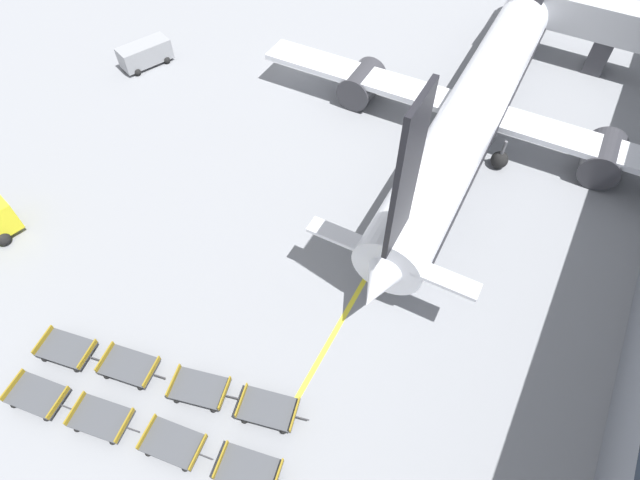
{
  "coord_description": "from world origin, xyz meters",
  "views": [
    {
      "loc": [
        21.47,
        -32.78,
        25.71
      ],
      "look_at": [
        12.06,
        -16.35,
        1.45
      ],
      "focal_mm": 28.0,
      "sensor_mm": 36.0,
      "label": 1
    }
  ],
  "objects_px": {
    "baggage_dolly_row_mid_a_col_a": "(67,349)",
    "baggage_dolly_row_mid_a_col_d": "(268,409)",
    "baggage_dolly_row_mid_a_col_c": "(200,389)",
    "airplane": "(481,96)",
    "service_van": "(145,54)",
    "baggage_dolly_row_mid_a_col_b": "(129,366)",
    "baggage_dolly_row_near_col_b": "(101,418)",
    "baggage_dolly_row_near_col_c": "(173,443)",
    "baggage_dolly_row_near_col_d": "(249,470)",
    "baggage_dolly_row_near_col_a": "(37,395)"
  },
  "relations": [
    {
      "from": "baggage_dolly_row_near_col_b",
      "to": "baggage_dolly_row_near_col_d",
      "type": "distance_m",
      "value": 8.0
    },
    {
      "from": "baggage_dolly_row_near_col_c",
      "to": "baggage_dolly_row_mid_a_col_b",
      "type": "relative_size",
      "value": 1.0
    },
    {
      "from": "baggage_dolly_row_mid_a_col_a",
      "to": "baggage_dolly_row_mid_a_col_c",
      "type": "relative_size",
      "value": 1.0
    },
    {
      "from": "airplane",
      "to": "baggage_dolly_row_mid_a_col_d",
      "type": "xyz_separation_m",
      "value": [
        -1.55,
        -26.65,
        -2.7
      ]
    },
    {
      "from": "baggage_dolly_row_near_col_a",
      "to": "baggage_dolly_row_near_col_b",
      "type": "relative_size",
      "value": 1.0
    },
    {
      "from": "baggage_dolly_row_mid_a_col_a",
      "to": "baggage_dolly_row_near_col_a",
      "type": "bearing_deg",
      "value": -75.39
    },
    {
      "from": "baggage_dolly_row_near_col_a",
      "to": "baggage_dolly_row_mid_a_col_c",
      "type": "distance_m",
      "value": 8.35
    },
    {
      "from": "baggage_dolly_row_mid_a_col_a",
      "to": "baggage_dolly_row_mid_a_col_d",
      "type": "distance_m",
      "value": 11.75
    },
    {
      "from": "baggage_dolly_row_near_col_b",
      "to": "baggage_dolly_row_near_col_d",
      "type": "bearing_deg",
      "value": 12.19
    },
    {
      "from": "baggage_dolly_row_near_col_b",
      "to": "baggage_dolly_row_mid_a_col_c",
      "type": "xyz_separation_m",
      "value": [
        3.33,
        3.68,
        0.0
      ]
    },
    {
      "from": "airplane",
      "to": "service_van",
      "type": "relative_size",
      "value": 8.56
    },
    {
      "from": "baggage_dolly_row_near_col_c",
      "to": "baggage_dolly_row_mid_a_col_d",
      "type": "xyz_separation_m",
      "value": [
        3.09,
        3.71,
        0.0
      ]
    },
    {
      "from": "baggage_dolly_row_near_col_c",
      "to": "baggage_dolly_row_near_col_d",
      "type": "relative_size",
      "value": 1.0
    },
    {
      "from": "baggage_dolly_row_mid_a_col_a",
      "to": "baggage_dolly_row_mid_a_col_c",
      "type": "bearing_deg",
      "value": 13.55
    },
    {
      "from": "baggage_dolly_row_near_col_c",
      "to": "baggage_dolly_row_mid_a_col_b",
      "type": "bearing_deg",
      "value": 157.53
    },
    {
      "from": "baggage_dolly_row_near_col_b",
      "to": "baggage_dolly_row_near_col_a",
      "type": "bearing_deg",
      "value": -168.16
    },
    {
      "from": "airplane",
      "to": "baggage_dolly_row_mid_a_col_c",
      "type": "bearing_deg",
      "value": -100.77
    },
    {
      "from": "baggage_dolly_row_mid_a_col_d",
      "to": "baggage_dolly_row_near_col_c",
      "type": "bearing_deg",
      "value": -129.8
    },
    {
      "from": "airplane",
      "to": "baggage_dolly_row_near_col_b",
      "type": "relative_size",
      "value": 11.15
    },
    {
      "from": "airplane",
      "to": "baggage_dolly_row_mid_a_col_b",
      "type": "height_order",
      "value": "airplane"
    },
    {
      "from": "service_van",
      "to": "baggage_dolly_row_mid_a_col_d",
      "type": "height_order",
      "value": "service_van"
    },
    {
      "from": "baggage_dolly_row_mid_a_col_c",
      "to": "baggage_dolly_row_mid_a_col_d",
      "type": "bearing_deg",
      "value": 13.48
    },
    {
      "from": "baggage_dolly_row_near_col_a",
      "to": "baggage_dolly_row_near_col_b",
      "type": "xyz_separation_m",
      "value": [
        3.73,
        0.78,
        0.0
      ]
    },
    {
      "from": "baggage_dolly_row_near_col_b",
      "to": "baggage_dolly_row_mid_a_col_a",
      "type": "distance_m",
      "value": 4.77
    },
    {
      "from": "baggage_dolly_row_near_col_a",
      "to": "baggage_dolly_row_mid_a_col_a",
      "type": "bearing_deg",
      "value": 104.61
    },
    {
      "from": "airplane",
      "to": "baggage_dolly_row_near_col_d",
      "type": "relative_size",
      "value": 11.14
    },
    {
      "from": "service_van",
      "to": "baggage_dolly_row_mid_a_col_a",
      "type": "height_order",
      "value": "service_van"
    },
    {
      "from": "baggage_dolly_row_near_col_d",
      "to": "baggage_dolly_row_mid_a_col_b",
      "type": "height_order",
      "value": "same"
    },
    {
      "from": "service_van",
      "to": "baggage_dolly_row_mid_a_col_d",
      "type": "xyz_separation_m",
      "value": [
        26.8,
        -20.82,
        -0.59
      ]
    },
    {
      "from": "baggage_dolly_row_near_col_c",
      "to": "baggage_dolly_row_near_col_d",
      "type": "xyz_separation_m",
      "value": [
        3.9,
        0.83,
        0.0
      ]
    },
    {
      "from": "service_van",
      "to": "baggage_dolly_row_mid_a_col_a",
      "type": "bearing_deg",
      "value": -56.88
    },
    {
      "from": "airplane",
      "to": "baggage_dolly_row_mid_a_col_b",
      "type": "xyz_separation_m",
      "value": [
        -9.29,
        -28.44,
        -2.7
      ]
    },
    {
      "from": "service_van",
      "to": "baggage_dolly_row_near_col_c",
      "type": "bearing_deg",
      "value": -45.97
    },
    {
      "from": "baggage_dolly_row_near_col_b",
      "to": "baggage_dolly_row_mid_a_col_c",
      "type": "height_order",
      "value": "same"
    },
    {
      "from": "baggage_dolly_row_near_col_a",
      "to": "baggage_dolly_row_mid_a_col_d",
      "type": "height_order",
      "value": "same"
    },
    {
      "from": "baggage_dolly_row_near_col_c",
      "to": "baggage_dolly_row_mid_a_col_b",
      "type": "height_order",
      "value": "same"
    },
    {
      "from": "airplane",
      "to": "service_van",
      "type": "distance_m",
      "value": 29.02
    },
    {
      "from": "baggage_dolly_row_near_col_b",
      "to": "baggage_dolly_row_mid_a_col_b",
      "type": "height_order",
      "value": "same"
    },
    {
      "from": "baggage_dolly_row_near_col_a",
      "to": "baggage_dolly_row_mid_a_col_b",
      "type": "distance_m",
      "value": 4.66
    },
    {
      "from": "airplane",
      "to": "baggage_dolly_row_near_col_b",
      "type": "xyz_separation_m",
      "value": [
        -8.57,
        -31.22,
        -2.7
      ]
    },
    {
      "from": "airplane",
      "to": "baggage_dolly_row_mid_a_col_d",
      "type": "relative_size",
      "value": 11.14
    },
    {
      "from": "baggage_dolly_row_mid_a_col_b",
      "to": "baggage_dolly_row_near_col_b",
      "type": "bearing_deg",
      "value": -75.34
    },
    {
      "from": "airplane",
      "to": "baggage_dolly_row_mid_a_col_c",
      "type": "height_order",
      "value": "airplane"
    },
    {
      "from": "airplane",
      "to": "baggage_dolly_row_mid_a_col_a",
      "type": "height_order",
      "value": "airplane"
    },
    {
      "from": "baggage_dolly_row_mid_a_col_b",
      "to": "baggage_dolly_row_near_col_d",
      "type": "bearing_deg",
      "value": -7.29
    },
    {
      "from": "baggage_dolly_row_near_col_d",
      "to": "baggage_dolly_row_mid_a_col_b",
      "type": "distance_m",
      "value": 8.62
    },
    {
      "from": "baggage_dolly_row_mid_a_col_d",
      "to": "baggage_dolly_row_mid_a_col_c",
      "type": "bearing_deg",
      "value": -166.52
    },
    {
      "from": "baggage_dolly_row_near_col_a",
      "to": "baggage_dolly_row_near_col_c",
      "type": "height_order",
      "value": "same"
    },
    {
      "from": "baggage_dolly_row_mid_a_col_d",
      "to": "airplane",
      "type": "bearing_deg",
      "value": 86.66
    },
    {
      "from": "baggage_dolly_row_near_col_b",
      "to": "baggage_dolly_row_near_col_d",
      "type": "relative_size",
      "value": 1.0
    }
  ]
}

